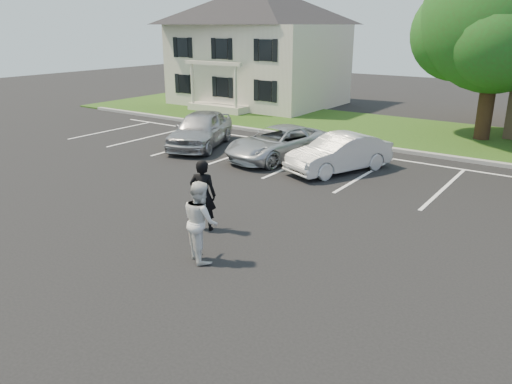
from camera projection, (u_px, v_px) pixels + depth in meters
ground_plane at (232, 252)px, 11.96m from camera, size 90.00×90.00×0.00m
curb at (403, 151)px, 21.26m from camera, size 40.00×0.30×0.15m
grass_strip at (431, 136)px, 24.38m from camera, size 44.00×8.00×0.08m
stall_lines at (412, 174)px, 18.15m from camera, size 34.00×5.36×0.01m
house at (259, 46)px, 33.32m from camera, size 10.30×9.22×7.60m
tree at (501, 21)px, 21.89m from camera, size 7.80×7.20×8.80m
man_black_suit at (203, 195)px, 13.01m from camera, size 0.82×0.70×1.92m
man_white_shirt at (201, 221)px, 11.34m from camera, size 1.15×1.08×1.88m
car_silver_west at (201, 129)px, 22.06m from camera, size 3.46×5.04×1.59m
car_silver_minivan at (279, 143)px, 20.09m from camera, size 3.19×5.10×1.31m
car_white_sedan at (339, 153)px, 18.37m from camera, size 2.93×4.39×1.37m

